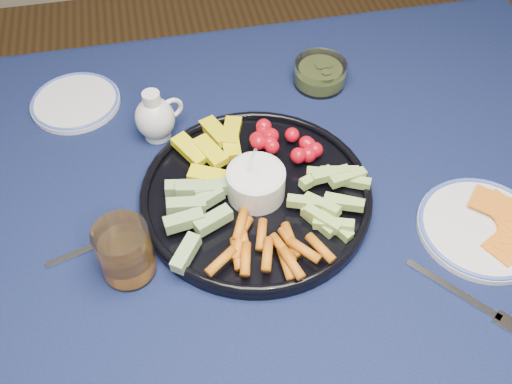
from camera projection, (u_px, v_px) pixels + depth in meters
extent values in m
cylinder|color=#4A2B18|center=(439.00, 148.00, 1.61)|extent=(0.07, 0.07, 0.70)
cube|color=#4A2B18|center=(196.00, 234.00, 0.97)|extent=(1.60, 1.00, 0.04)
cube|color=#0D1535|center=(195.00, 226.00, 0.95)|extent=(1.66, 1.06, 0.01)
cube|color=#0D1535|center=(170.00, 90.00, 1.39)|extent=(1.66, 0.01, 0.30)
cylinder|color=black|center=(256.00, 197.00, 0.97)|extent=(0.39, 0.39, 0.02)
torus|color=black|center=(256.00, 192.00, 0.96)|extent=(0.39, 0.39, 0.02)
cylinder|color=white|center=(256.00, 183.00, 0.95)|extent=(0.10, 0.10, 0.05)
cylinder|color=white|center=(256.00, 175.00, 0.93)|extent=(0.08, 0.08, 0.01)
cylinder|color=silver|center=(158.00, 133.00, 1.08)|extent=(0.05, 0.05, 0.01)
ellipsoid|color=silver|center=(155.00, 118.00, 1.05)|extent=(0.07, 0.07, 0.08)
cylinder|color=silver|center=(152.00, 100.00, 1.01)|extent=(0.03, 0.03, 0.03)
torus|color=silver|center=(172.00, 108.00, 1.05)|extent=(0.05, 0.02, 0.05)
torus|color=#435BBD|center=(153.00, 107.00, 1.03)|extent=(0.04, 0.04, 0.00)
cylinder|color=white|center=(320.00, 73.00, 1.16)|extent=(0.11, 0.11, 0.05)
cylinder|color=#55651D|center=(320.00, 77.00, 1.17)|extent=(0.09, 0.09, 0.03)
cylinder|color=white|center=(481.00, 228.00, 0.93)|extent=(0.21, 0.21, 0.01)
torus|color=#435BBD|center=(483.00, 226.00, 0.93)|extent=(0.21, 0.21, 0.01)
cylinder|color=white|center=(125.00, 251.00, 0.85)|extent=(0.08, 0.08, 0.10)
cylinder|color=orange|center=(127.00, 259.00, 0.87)|extent=(0.07, 0.07, 0.05)
cube|color=silver|center=(94.00, 247.00, 0.91)|extent=(0.15, 0.05, 0.00)
cube|color=silver|center=(145.00, 226.00, 0.94)|extent=(0.04, 0.03, 0.00)
cube|color=silver|center=(452.00, 289.00, 0.86)|extent=(0.11, 0.13, 0.00)
cube|color=silver|center=(508.00, 324.00, 0.83)|extent=(0.04, 0.05, 0.00)
cylinder|color=white|center=(76.00, 103.00, 1.13)|extent=(0.17, 0.17, 0.01)
torus|color=#435BBD|center=(75.00, 100.00, 1.13)|extent=(0.17, 0.17, 0.01)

